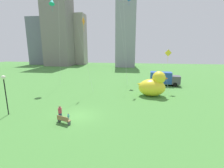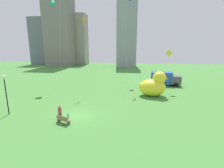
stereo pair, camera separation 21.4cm
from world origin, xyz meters
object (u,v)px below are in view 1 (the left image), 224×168
lamppost (4,84)px  person_child (68,117)px  person_adult (60,112)px  kite_orange (84,25)px  park_bench (63,120)px  kite_teal (52,2)px  kite_yellow (168,54)px  box_truck (164,79)px  giant_inflatable_duck (153,85)px

lamppost → person_child: bearing=-5.1°
person_adult → kite_orange: kite_orange is taller
person_adult → lamppost: (-6.95, 0.50, 2.84)m
park_bench → kite_orange: kite_orange is taller
person_child → park_bench: bearing=-110.2°
person_child → lamppost: 8.66m
person_child → kite_teal: kite_teal is taller
lamppost → kite_yellow: (20.92, 14.82, 3.05)m
park_bench → box_truck: (13.52, 20.77, 0.98)m
person_adult → kite_yellow: 21.55m
lamppost → box_truck: bearing=42.3°
person_adult → giant_inflatable_duck: (11.16, 11.21, 0.89)m
giant_inflatable_duck → box_truck: (3.15, 8.65, -0.34)m
kite_orange → kite_yellow: bearing=11.5°
giant_inflatable_duck → box_truck: bearing=70.0°
giant_inflatable_duck → box_truck: size_ratio=0.81×
kite_orange → lamppost: bearing=-117.4°
giant_inflatable_duck → kite_yellow: (2.81, 4.11, 5.01)m
person_adult → kite_yellow: kite_yellow is taller
park_bench → giant_inflatable_duck: (10.37, 12.12, 1.32)m
giant_inflatable_duck → park_bench: bearing=-130.6°
kite_yellow → person_child: bearing=-129.8°
park_bench → giant_inflatable_duck: giant_inflatable_duck is taller
park_bench → person_adult: (-0.79, 0.91, 0.43)m
person_child → box_truck: box_truck is taller
park_bench → kite_yellow: (13.18, 16.23, 6.33)m
box_truck → kite_teal: bearing=-171.2°
lamppost → giant_inflatable_duck: bearing=30.6°
person_child → kite_orange: 16.96m
park_bench → lamppost: bearing=169.7°
person_adult → kite_teal: bearing=117.1°
park_bench → lamppost: size_ratio=0.34×
box_truck → kite_orange: 19.83m
person_child → lamppost: lamppost is taller
person_child → kite_yellow: size_ratio=0.12×
box_truck → kite_yellow: bearing=-94.3°
giant_inflatable_duck → box_truck: 9.21m
park_bench → kite_yellow: 21.84m
kite_teal → box_truck: bearing=8.8°
person_adult → park_bench: bearing=-49.0°
kite_teal → kite_yellow: bearing=-2.7°
park_bench → lamppost: lamppost is taller
person_child → giant_inflatable_duck: giant_inflatable_duck is taller
person_adult → lamppost: size_ratio=0.34×
lamppost → kite_teal: (-1.42, 15.86, 12.95)m
park_bench → person_adult: size_ratio=0.99×
kite_yellow → giant_inflatable_duck: bearing=-124.3°
giant_inflatable_duck → kite_teal: kite_teal is taller
person_adult → kite_orange: (-0.83, 12.32, 10.88)m
giant_inflatable_duck → kite_teal: 25.10m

